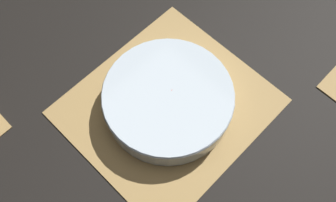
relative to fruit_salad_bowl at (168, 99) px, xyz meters
name	(u,v)px	position (x,y,z in m)	size (l,w,h in m)	color
ground_plane	(168,107)	(0.00, 0.00, -0.04)	(6.00, 6.00, 0.00)	black
bamboo_mat_center	(168,106)	(0.00, 0.00, -0.04)	(0.43, 0.39, 0.01)	#A8844C
fruit_salad_bowl	(168,99)	(0.00, 0.00, 0.00)	(0.29, 0.29, 0.06)	silver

